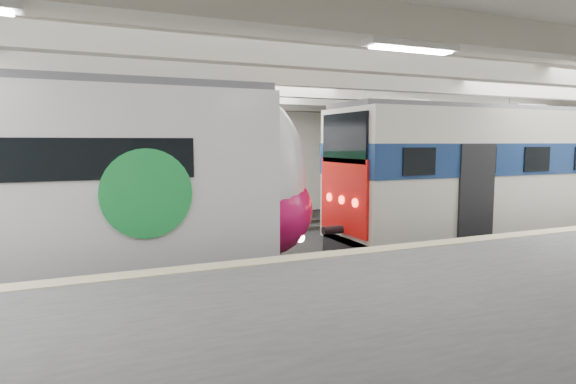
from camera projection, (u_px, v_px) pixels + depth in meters
name	position (u px, v px, depth m)	size (l,w,h in m)	color
station_hall	(296.00, 152.00, 11.37)	(36.00, 24.00, 5.75)	black
modern_emu	(20.00, 191.00, 10.69)	(15.44, 3.18, 4.90)	silver
older_rer	(519.00, 173.00, 16.70)	(14.15, 3.12, 4.64)	beige
far_train	(37.00, 182.00, 15.71)	(13.32, 3.08, 4.26)	silver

